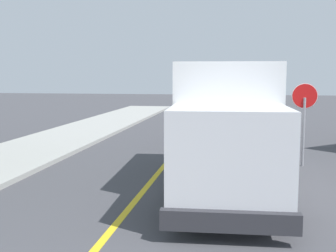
{
  "coord_description": "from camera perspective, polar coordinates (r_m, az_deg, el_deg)",
  "views": [
    {
      "loc": [
        2.32,
        -2.61,
        2.91
      ],
      "look_at": [
        0.27,
        9.66,
        1.4
      ],
      "focal_mm": 45.05,
      "sensor_mm": 36.0,
      "label": 1
    }
  ],
  "objects": [
    {
      "name": "centre_line_yellow",
      "position": [
        13.15,
        -0.91,
        -5.85
      ],
      "size": [
        0.16,
        56.0,
        0.01
      ],
      "primitive_type": "cube",
      "color": "gold",
      "rests_on": "ground"
    },
    {
      "name": "box_truck",
      "position": [
        10.93,
        7.85,
        0.85
      ],
      "size": [
        2.76,
        7.29,
        3.2
      ],
      "color": "white",
      "rests_on": "ground"
    },
    {
      "name": "parked_car_near",
      "position": [
        17.56,
        7.41,
        -0.06
      ],
      "size": [
        1.93,
        4.45,
        1.67
      ],
      "color": "black",
      "rests_on": "ground"
    },
    {
      "name": "parked_car_mid",
      "position": [
        23.13,
        9.19,
        1.59
      ],
      "size": [
        1.96,
        4.46,
        1.67
      ],
      "color": "maroon",
      "rests_on": "ground"
    },
    {
      "name": "parked_car_far",
      "position": [
        29.04,
        8.43,
        2.67
      ],
      "size": [
        1.92,
        4.45,
        1.67
      ],
      "color": "#B7B7BC",
      "rests_on": "ground"
    },
    {
      "name": "stop_sign",
      "position": [
        14.02,
        17.96,
        2.27
      ],
      "size": [
        0.8,
        0.1,
        2.65
      ],
      "color": "gray",
      "rests_on": "ground"
    }
  ]
}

